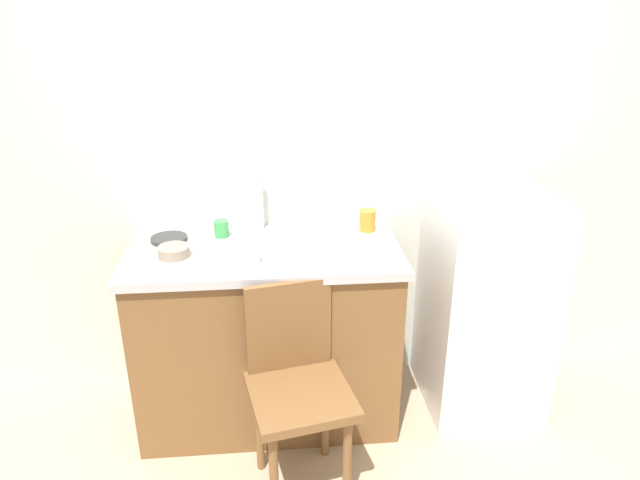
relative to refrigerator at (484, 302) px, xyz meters
The scene contains 12 objects.
back_wall 1.18m from the refrigerator, 157.41° to the left, with size 4.80×0.10×2.69m, color silver.
cabinet_base 1.08m from the refrigerator, behind, with size 1.20×0.60×0.86m, color brown.
countertop 1.12m from the refrigerator, behind, with size 1.24×0.64×0.04m, color #B7B7BC.
faucet 1.21m from the refrigerator, 167.63° to the left, with size 0.02×0.02×0.27m, color #B7B7BC.
refrigerator is the anchor object (origin of this frame).
chair 1.07m from the refrigerator, 154.04° to the right, with size 0.47×0.47×0.89m.
dish_tray 0.90m from the refrigerator, behind, with size 0.28×0.20×0.05m, color white.
terracotta_bowl 1.52m from the refrigerator, behind, with size 0.14×0.14×0.05m, color gray.
hotplate 1.57m from the refrigerator, behind, with size 0.17×0.17×0.02m, color #2D2D2D.
cup_white 1.21m from the refrigerator, behind, with size 0.07×0.07×0.08m, color white.
cup_orange 0.71m from the refrigerator, 164.53° to the left, with size 0.08×0.08×0.11m, color orange.
cup_green 1.34m from the refrigerator, behind, with size 0.07×0.07×0.08m, color green.
Camera 1 is at (-0.23, -1.72, 1.91)m, focal length 31.59 mm.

